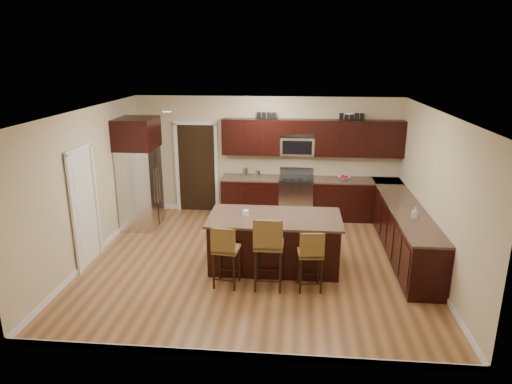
# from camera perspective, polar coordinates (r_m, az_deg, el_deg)

# --- Properties ---
(floor) EXTENTS (6.00, 6.00, 0.00)m
(floor) POSITION_cam_1_polar(r_m,az_deg,el_deg) (8.33, 0.04, -8.70)
(floor) COLOR #92613A
(floor) RESTS_ON ground
(ceiling) EXTENTS (6.00, 6.00, 0.00)m
(ceiling) POSITION_cam_1_polar(r_m,az_deg,el_deg) (7.57, 0.04, 10.08)
(ceiling) COLOR silver
(ceiling) RESTS_ON wall_back
(wall_back) EXTENTS (6.00, 0.00, 6.00)m
(wall_back) POSITION_cam_1_polar(r_m,az_deg,el_deg) (10.50, 1.41, 4.52)
(wall_back) COLOR #C9B991
(wall_back) RESTS_ON floor
(wall_left) EXTENTS (0.00, 5.50, 5.50)m
(wall_left) POSITION_cam_1_polar(r_m,az_deg,el_deg) (8.64, -20.20, 0.75)
(wall_left) COLOR #C9B991
(wall_left) RESTS_ON floor
(wall_right) EXTENTS (0.00, 5.50, 5.50)m
(wall_right) POSITION_cam_1_polar(r_m,az_deg,el_deg) (8.15, 21.55, -0.33)
(wall_right) COLOR #C9B991
(wall_right) RESTS_ON floor
(base_cabinets) EXTENTS (4.02, 3.96, 0.92)m
(base_cabinets) POSITION_cam_1_polar(r_m,az_deg,el_deg) (9.54, 12.31, -2.71)
(base_cabinets) COLOR black
(base_cabinets) RESTS_ON floor
(upper_cabinets) EXTENTS (4.00, 0.33, 0.80)m
(upper_cabinets) POSITION_cam_1_polar(r_m,az_deg,el_deg) (10.23, 7.25, 6.85)
(upper_cabinets) COLOR black
(upper_cabinets) RESTS_ON wall_back
(range) EXTENTS (0.76, 0.64, 1.11)m
(range) POSITION_cam_1_polar(r_m,az_deg,el_deg) (10.41, 5.00, -0.65)
(range) COLOR silver
(range) RESTS_ON floor
(microwave) EXTENTS (0.76, 0.31, 0.40)m
(microwave) POSITION_cam_1_polar(r_m,az_deg,el_deg) (10.28, 5.17, 5.72)
(microwave) COLOR silver
(microwave) RESTS_ON upper_cabinets
(doorway) EXTENTS (0.85, 0.03, 2.06)m
(doorway) POSITION_cam_1_polar(r_m,az_deg,el_deg) (10.79, -7.39, 2.98)
(doorway) COLOR black
(doorway) RESTS_ON floor
(pantry_door) EXTENTS (0.03, 0.80, 2.04)m
(pantry_door) POSITION_cam_1_polar(r_m,az_deg,el_deg) (8.46, -20.70, -1.97)
(pantry_door) COLOR white
(pantry_door) RESTS_ON floor
(letter_decor) EXTENTS (2.20, 0.03, 0.15)m
(letter_decor) POSITION_cam_1_polar(r_m,az_deg,el_deg) (10.15, 6.53, 9.41)
(letter_decor) COLOR black
(letter_decor) RESTS_ON upper_cabinets
(island) EXTENTS (2.28, 1.19, 0.92)m
(island) POSITION_cam_1_polar(r_m,az_deg,el_deg) (8.02, 2.31, -6.39)
(island) COLOR black
(island) RESTS_ON floor
(stool_left) EXTENTS (0.44, 0.44, 1.05)m
(stool_left) POSITION_cam_1_polar(r_m,az_deg,el_deg) (7.23, -3.87, -7.16)
(stool_left) COLOR olive
(stool_left) RESTS_ON floor
(stool_mid) EXTENTS (0.46, 0.46, 1.21)m
(stool_mid) POSITION_cam_1_polar(r_m,az_deg,el_deg) (7.11, 1.57, -6.65)
(stool_mid) COLOR olive
(stool_mid) RESTS_ON floor
(stool_right) EXTENTS (0.41, 0.41, 1.02)m
(stool_right) POSITION_cam_1_polar(r_m,az_deg,el_deg) (7.17, 6.87, -7.66)
(stool_right) COLOR olive
(stool_right) RESTS_ON floor
(refrigerator) EXTENTS (0.79, 0.92, 2.35)m
(refrigerator) POSITION_cam_1_polar(r_m,az_deg,el_deg) (9.92, -14.38, 2.42)
(refrigerator) COLOR silver
(refrigerator) RESTS_ON floor
(floor_mat) EXTENTS (1.08, 0.87, 0.01)m
(floor_mat) POSITION_cam_1_polar(r_m,az_deg,el_deg) (10.04, 7.90, -4.23)
(floor_mat) COLOR brown
(floor_mat) RESTS_ON floor
(fruit_bowl) EXTENTS (0.34, 0.34, 0.06)m
(fruit_bowl) POSITION_cam_1_polar(r_m,az_deg,el_deg) (10.33, 10.92, 1.74)
(fruit_bowl) COLOR silver
(fruit_bowl) RESTS_ON base_cabinets
(soap_bottle) EXTENTS (0.09, 0.09, 0.18)m
(soap_bottle) POSITION_cam_1_polar(r_m,az_deg,el_deg) (8.20, 19.22, -2.47)
(soap_bottle) COLOR #B2B2B2
(soap_bottle) RESTS_ON base_cabinets
(canister_tall) EXTENTS (0.12, 0.12, 0.21)m
(canister_tall) POSITION_cam_1_polar(r_m,az_deg,el_deg) (10.32, -1.32, 2.46)
(canister_tall) COLOR silver
(canister_tall) RESTS_ON base_cabinets
(canister_short) EXTENTS (0.11, 0.11, 0.16)m
(canister_short) POSITION_cam_1_polar(r_m,az_deg,el_deg) (10.30, 0.23, 2.28)
(canister_short) COLOR silver
(canister_short) RESTS_ON base_cabinets
(island_jar) EXTENTS (0.10, 0.10, 0.10)m
(island_jar) POSITION_cam_1_polar(r_m,az_deg,el_deg) (7.86, -1.29, -2.64)
(island_jar) COLOR white
(island_jar) RESTS_ON island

